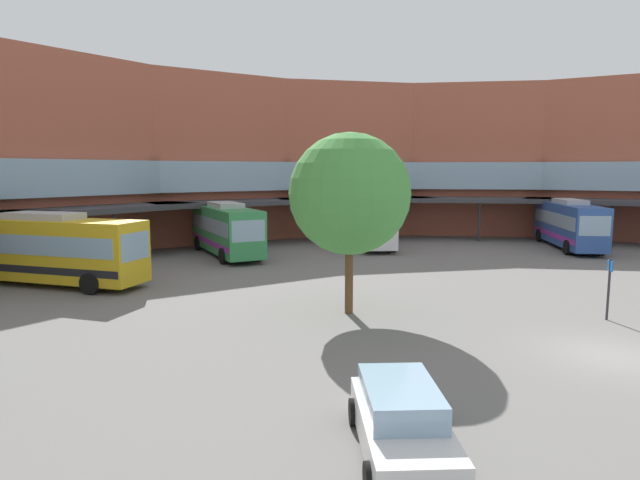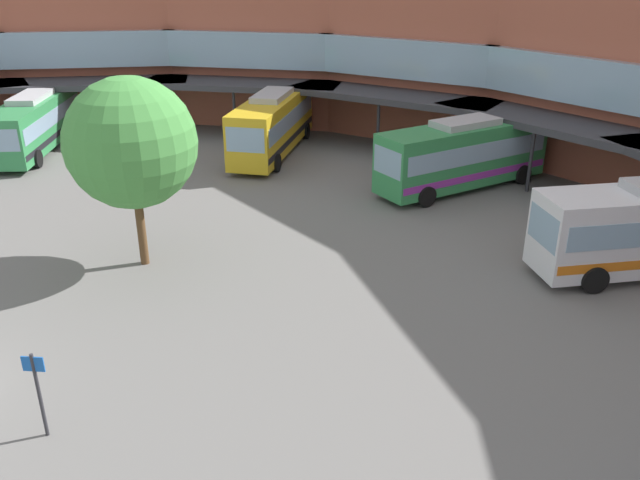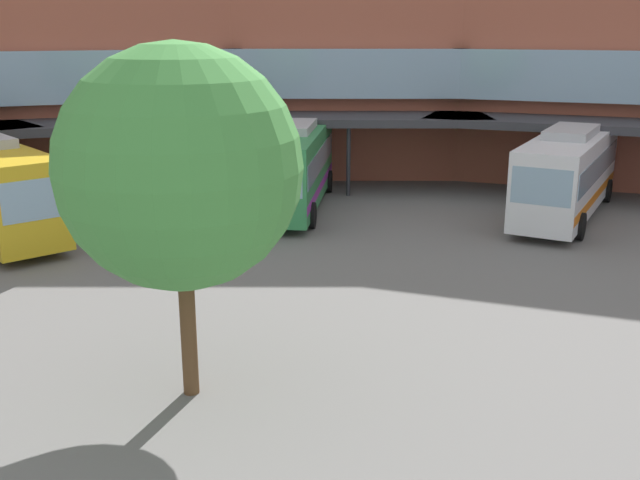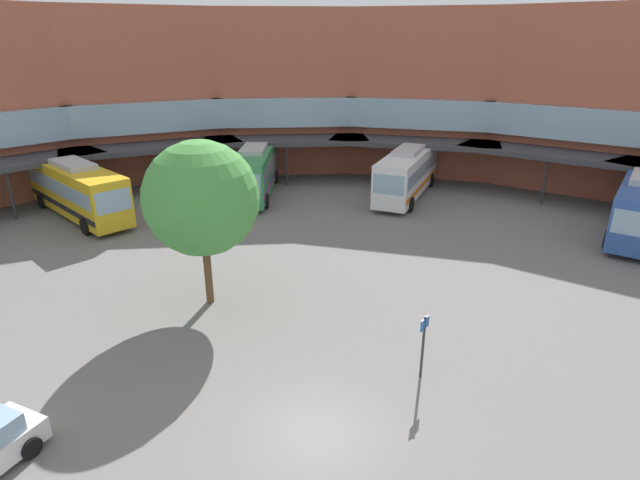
{
  "view_description": "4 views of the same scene",
  "coord_description": "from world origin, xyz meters",
  "px_view_note": "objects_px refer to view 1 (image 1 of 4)",
  "views": [
    {
      "loc": [
        -17.75,
        -9.55,
        6.27
      ],
      "look_at": [
        -2.66,
        14.3,
        2.57
      ],
      "focal_mm": 30.18,
      "sensor_mm": 36.0,
      "label": 1
    },
    {
      "loc": [
        20.11,
        -0.3,
        12.14
      ],
      "look_at": [
        2.52,
        13.35,
        2.35
      ],
      "focal_mm": 36.84,
      "sensor_mm": 36.0,
      "label": 2
    },
    {
      "loc": [
        -1.39,
        -6.18,
        8.13
      ],
      "look_at": [
        -1.48,
        13.79,
        2.34
      ],
      "focal_mm": 41.7,
      "sensor_mm": 36.0,
      "label": 3
    },
    {
      "loc": [
        -1.04,
        -13.15,
        12.02
      ],
      "look_at": [
        1.24,
        11.98,
        1.95
      ],
      "focal_mm": 28.79,
      "sensor_mm": 36.0,
      "label": 4
    }
  ],
  "objects_px": {
    "bus_4": "(226,229)",
    "stop_sign_post": "(609,283)",
    "bus_1": "(46,248)",
    "bus_2": "(369,222)",
    "bus_0": "(569,223)",
    "parked_car": "(401,421)",
    "plaza_tree": "(350,194)"
  },
  "relations": [
    {
      "from": "bus_4",
      "to": "parked_car",
      "type": "bearing_deg",
      "value": -8.71
    },
    {
      "from": "bus_1",
      "to": "stop_sign_post",
      "type": "distance_m",
      "value": 27.96
    },
    {
      "from": "bus_1",
      "to": "plaza_tree",
      "type": "xyz_separation_m",
      "value": [
        10.54,
        -13.74,
        3.22
      ]
    },
    {
      "from": "bus_4",
      "to": "parked_car",
      "type": "height_order",
      "value": "bus_4"
    },
    {
      "from": "bus_0",
      "to": "bus_4",
      "type": "bearing_deg",
      "value": -74.82
    },
    {
      "from": "bus_1",
      "to": "parked_car",
      "type": "relative_size",
      "value": 2.23
    },
    {
      "from": "parked_car",
      "to": "stop_sign_post",
      "type": "distance_m",
      "value": 14.87
    },
    {
      "from": "bus_2",
      "to": "plaza_tree",
      "type": "relative_size",
      "value": 1.37
    },
    {
      "from": "bus_1",
      "to": "bus_4",
      "type": "distance_m",
      "value": 12.99
    },
    {
      "from": "bus_4",
      "to": "stop_sign_post",
      "type": "xyz_separation_m",
      "value": [
        6.83,
        -24.7,
        -0.38
      ]
    },
    {
      "from": "bus_0",
      "to": "parked_car",
      "type": "relative_size",
      "value": 2.14
    },
    {
      "from": "bus_2",
      "to": "stop_sign_post",
      "type": "bearing_deg",
      "value": 15.48
    },
    {
      "from": "bus_4",
      "to": "stop_sign_post",
      "type": "distance_m",
      "value": 25.63
    },
    {
      "from": "bus_1",
      "to": "bus_2",
      "type": "xyz_separation_m",
      "value": [
        24.31,
        2.73,
        -0.04
      ]
    },
    {
      "from": "bus_1",
      "to": "bus_4",
      "type": "height_order",
      "value": "bus_1"
    },
    {
      "from": "plaza_tree",
      "to": "bus_2",
      "type": "bearing_deg",
      "value": 50.1
    },
    {
      "from": "bus_1",
      "to": "plaza_tree",
      "type": "height_order",
      "value": "plaza_tree"
    },
    {
      "from": "bus_4",
      "to": "parked_car",
      "type": "xyz_separation_m",
      "value": [
        -7.58,
        -28.26,
        -1.24
      ]
    },
    {
      "from": "bus_0",
      "to": "bus_1",
      "type": "relative_size",
      "value": 0.96
    },
    {
      "from": "bus_4",
      "to": "bus_1",
      "type": "bearing_deg",
      "value": -64.48
    },
    {
      "from": "bus_2",
      "to": "parked_car",
      "type": "xyz_separation_m",
      "value": [
        -19.62,
        -26.71,
        -1.24
      ]
    },
    {
      "from": "bus_2",
      "to": "plaza_tree",
      "type": "height_order",
      "value": "plaza_tree"
    },
    {
      "from": "stop_sign_post",
      "to": "bus_4",
      "type": "bearing_deg",
      "value": 105.46
    },
    {
      "from": "bus_0",
      "to": "bus_1",
      "type": "bearing_deg",
      "value": -61.1
    },
    {
      "from": "parked_car",
      "to": "stop_sign_post",
      "type": "height_order",
      "value": "stop_sign_post"
    },
    {
      "from": "bus_1",
      "to": "bus_2",
      "type": "relative_size",
      "value": 0.98
    },
    {
      "from": "stop_sign_post",
      "to": "parked_car",
      "type": "bearing_deg",
      "value": -166.11
    },
    {
      "from": "bus_4",
      "to": "stop_sign_post",
      "type": "height_order",
      "value": "bus_4"
    },
    {
      "from": "bus_1",
      "to": "stop_sign_post",
      "type": "xyz_separation_m",
      "value": [
        19.1,
        -20.42,
        -0.41
      ]
    },
    {
      "from": "bus_0",
      "to": "bus_4",
      "type": "distance_m",
      "value": 27.19
    },
    {
      "from": "bus_1",
      "to": "plaza_tree",
      "type": "distance_m",
      "value": 17.62
    },
    {
      "from": "bus_2",
      "to": "stop_sign_post",
      "type": "relative_size",
      "value": 4.12
    }
  ]
}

